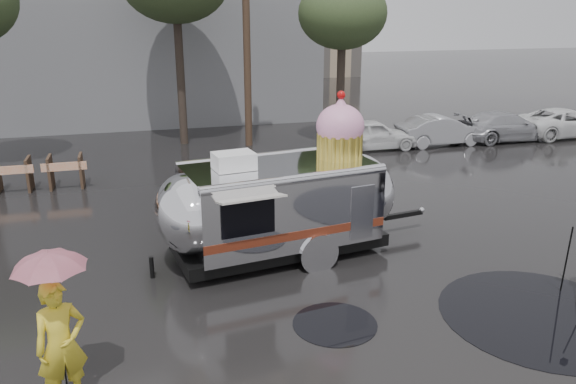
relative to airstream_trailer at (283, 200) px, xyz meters
name	(u,v)px	position (x,y,z in m)	size (l,w,h in m)	color
ground	(270,343)	(-1.12, -3.38, -1.29)	(120.00, 120.00, 0.00)	black
puddles	(342,322)	(0.26, -3.08, -1.28)	(13.88, 5.26, 0.01)	black
utility_pole	(246,26)	(1.38, 10.62, 3.33)	(1.60, 0.28, 9.00)	#473323
tree_right	(343,14)	(4.88, 9.62, 3.77)	(3.36, 3.36, 6.42)	#382D26
barricade_row	(13,174)	(-6.67, 6.58, -0.76)	(4.30, 0.80, 1.00)	#473323
parked_cars	(480,125)	(10.66, 8.62, -0.57)	(13.20, 1.90, 1.50)	silver
airstream_trailer	(283,200)	(0.00, 0.00, 0.00)	(6.75, 3.19, 3.66)	silver
person_left	(61,345)	(-4.18, -4.07, -0.35)	(0.68, 0.45, 1.88)	yellow
umbrella_pink	(51,278)	(-4.18, -4.07, 0.66)	(1.17, 1.17, 2.35)	pink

